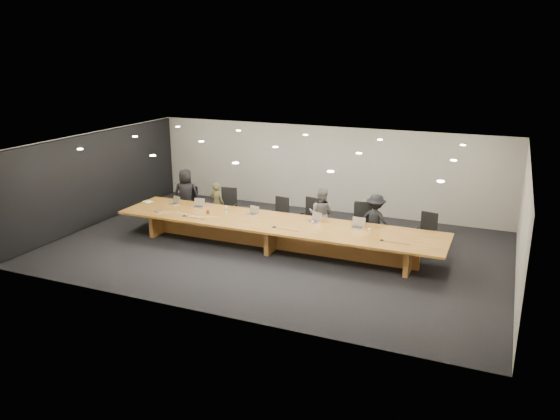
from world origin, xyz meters
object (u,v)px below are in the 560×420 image
object	(u,v)px
person_b	(217,204)
conference_table	(276,230)
av_box	(159,211)
chair_right	(362,224)
chair_mid_right	(309,218)
mic_left	(184,216)
person_a	(186,195)
paper_cup_far	(369,230)
chair_left	(227,207)
chair_far_right	(426,232)
amber_mug	(208,212)
person_c	(321,214)
paper_cup_near	(313,223)
mic_right	(382,240)
person_d	(375,221)
chair_far_left	(189,204)
chair_mid_left	(278,215)
laptop_a	(173,200)
laptop_d	(314,217)
laptop_e	(357,223)
laptop_c	(252,210)
mic_center	(274,227)
laptop_b	(198,203)
water_bottle	(226,209)

from	to	relation	value
person_b	conference_table	bearing A→B (deg)	157.15
conference_table	av_box	bearing A→B (deg)	-172.42
chair_right	chair_mid_right	bearing A→B (deg)	169.94
mic_left	person_a	bearing A→B (deg)	121.13
paper_cup_far	chair_left	bearing A→B (deg)	167.30
chair_far_right	amber_mug	distance (m)	5.95
chair_mid_right	person_c	size ratio (longest dim) A/B	0.77
paper_cup_near	av_box	xyz separation A→B (m)	(-4.40, -0.66, -0.03)
mic_left	mic_right	world-z (taller)	mic_left
conference_table	chair_far_right	bearing A→B (deg)	19.82
person_d	mic_left	distance (m)	5.23
amber_mug	person_b	bearing A→B (deg)	109.15
chair_far_left	chair_mid_left	world-z (taller)	chair_far_left
person_b	laptop_a	size ratio (longest dim) A/B	4.38
chair_far_right	person_b	distance (m)	6.22
chair_mid_left	person_a	world-z (taller)	person_a
laptop_d	laptop_e	size ratio (longest dim) A/B	0.96
laptop_a	person_b	bearing A→B (deg)	62.20
chair_right	person_c	distance (m)	1.18
person_d	conference_table	bearing A→B (deg)	37.72
chair_left	chair_far_right	xyz separation A→B (m)	(5.91, 0.09, -0.05)
laptop_c	laptop_d	bearing A→B (deg)	13.02
chair_left	amber_mug	world-z (taller)	chair_left
laptop_c	av_box	world-z (taller)	laptop_c
laptop_d	paper_cup_near	bearing A→B (deg)	-53.60
mic_right	mic_left	bearing A→B (deg)	-178.08
paper_cup_near	mic_center	distance (m)	1.04
chair_left	person_d	size ratio (longest dim) A/B	0.79
av_box	amber_mug	bearing A→B (deg)	31.84
chair_left	mic_center	world-z (taller)	chair_left
mic_center	mic_right	world-z (taller)	mic_center
mic_right	av_box	bearing A→B (deg)	-178.86
person_b	laptop_b	distance (m)	0.85
laptop_d	av_box	xyz separation A→B (m)	(-4.36, -0.85, -0.12)
conference_table	person_a	bearing A→B (deg)	160.94
chair_mid_right	chair_right	size ratio (longest dim) A/B	0.97
conference_table	mic_center	xyz separation A→B (m)	(0.15, -0.44, 0.25)
amber_mug	chair_left	bearing A→B (deg)	95.59
person_d	mic_center	bearing A→B (deg)	47.19
chair_far_left	paper_cup_far	xyz separation A→B (m)	(6.02, -1.05, 0.25)
chair_far_left	laptop_e	xyz separation A→B (m)	(5.66, -0.90, 0.35)
person_a	amber_mug	bearing A→B (deg)	119.39
conference_table	person_c	distance (m)	1.49
chair_far_left	amber_mug	xyz separation A→B (m)	(1.48, -1.31, 0.26)
person_d	av_box	xyz separation A→B (m)	(-5.84, -1.66, 0.03)
laptop_c	amber_mug	world-z (taller)	laptop_c
water_bottle	mic_center	distance (m)	1.89
conference_table	mic_right	bearing A→B (deg)	-6.38
chair_mid_right	paper_cup_far	distance (m)	2.25
laptop_b	water_bottle	xyz separation A→B (m)	(1.02, -0.17, -0.03)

